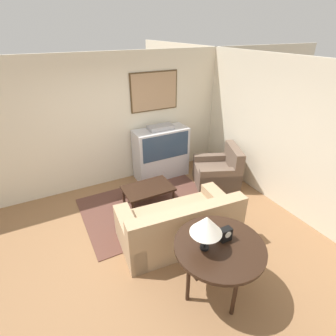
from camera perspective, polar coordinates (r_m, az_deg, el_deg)
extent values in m
plane|color=#8E6642|center=(4.49, -3.59, -15.06)|extent=(12.00, 12.00, 0.00)
cube|color=beige|center=(5.57, -13.28, 9.49)|extent=(12.00, 0.06, 2.70)
cube|color=#4C381E|center=(5.73, -3.01, 16.30)|extent=(1.07, 0.03, 0.81)
cube|color=tan|center=(5.72, -2.93, 16.27)|extent=(1.02, 0.01, 0.76)
cube|color=beige|center=(5.22, 23.37, 6.61)|extent=(0.06, 12.00, 2.70)
cube|color=brown|center=(5.16, -3.99, -8.34)|extent=(2.48, 1.79, 0.01)
cube|color=silver|center=(6.05, -1.49, 0.53)|extent=(1.20, 0.50, 0.51)
cube|color=silver|center=(5.81, -1.56, 5.50)|extent=(1.20, 0.50, 0.63)
cube|color=#2D425B|center=(5.60, -0.40, 4.60)|extent=(1.08, 0.01, 0.55)
cube|color=#9E9EA3|center=(5.68, -1.61, 8.84)|extent=(0.54, 0.28, 0.09)
cube|color=tan|center=(4.37, 2.12, -12.73)|extent=(1.92, 1.13, 0.42)
cube|color=tan|center=(3.84, 4.64, -11.37)|extent=(1.86, 0.37, 0.42)
cube|color=tan|center=(4.65, 11.30, -9.21)|extent=(0.32, 0.99, 0.58)
cube|color=tan|center=(4.13, -8.40, -14.63)|extent=(0.32, 0.99, 0.58)
cube|color=#7C664D|center=(4.13, 8.99, -9.19)|extent=(0.37, 0.15, 0.34)
cube|color=#7C664D|center=(3.83, -1.99, -12.26)|extent=(0.37, 0.15, 0.34)
cube|color=brown|center=(5.83, 10.36, -1.66)|extent=(1.14, 1.12, 0.42)
cube|color=brown|center=(5.73, 14.13, 2.28)|extent=(0.50, 0.85, 0.45)
cube|color=brown|center=(6.09, 9.65, 0.53)|extent=(0.87, 0.49, 0.56)
cube|color=brown|center=(5.51, 11.26, -2.81)|extent=(0.87, 0.49, 0.56)
cube|color=black|center=(5.03, -4.37, -4.43)|extent=(0.93, 0.60, 0.04)
cylinder|color=black|center=(4.83, -7.63, -9.01)|extent=(0.04, 0.04, 0.34)
cylinder|color=black|center=(5.10, 1.18, -6.44)|extent=(0.04, 0.04, 0.34)
cylinder|color=black|center=(5.23, -9.63, -5.96)|extent=(0.04, 0.04, 0.34)
cylinder|color=black|center=(5.48, -1.38, -3.75)|extent=(0.04, 0.04, 0.34)
cylinder|color=black|center=(3.29, 11.14, -16.36)|extent=(1.09, 1.09, 0.04)
cube|color=black|center=(3.34, 11.04, -17.12)|extent=(0.93, 0.44, 0.08)
cylinder|color=black|center=(3.47, 4.45, -22.90)|extent=(0.05, 0.05, 0.77)
cylinder|color=black|center=(3.80, 14.80, -18.08)|extent=(0.05, 0.05, 0.77)
cylinder|color=black|center=(3.43, 14.40, -24.74)|extent=(0.05, 0.05, 0.77)
cylinder|color=black|center=(3.21, 7.94, -16.71)|extent=(0.11, 0.11, 0.02)
cylinder|color=black|center=(3.06, 8.20, -13.96)|extent=(0.02, 0.02, 0.39)
cone|color=white|center=(2.98, 8.37, -12.12)|extent=(0.37, 0.37, 0.22)
cube|color=black|center=(3.30, 12.39, -13.90)|extent=(0.14, 0.09, 0.17)
cylinder|color=white|center=(3.25, 12.99, -13.98)|extent=(0.09, 0.01, 0.09)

